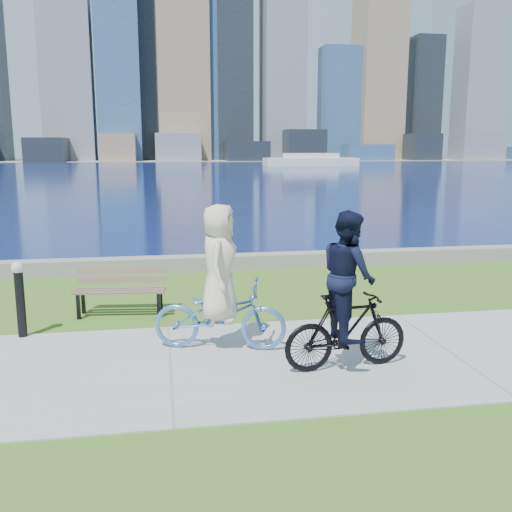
{
  "coord_description": "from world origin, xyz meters",
  "views": [
    {
      "loc": [
        -4.08,
        -7.36,
        2.92
      ],
      "look_at": [
        -2.47,
        2.08,
        1.1
      ],
      "focal_mm": 40.0,
      "sensor_mm": 36.0,
      "label": 1
    }
  ],
  "objects": [
    {
      "name": "ferry_far",
      "position": [
        20.67,
        84.52,
        0.86
      ],
      "size": [
        15.24,
        4.35,
        2.07
      ],
      "color": "silver",
      "rests_on": "ground"
    },
    {
      "name": "seawall",
      "position": [
        0.0,
        6.2,
        0.17
      ],
      "size": [
        90.0,
        0.5,
        0.35
      ],
      "primitive_type": "cube",
      "color": "slate",
      "rests_on": "ground"
    },
    {
      "name": "bollard_lamp",
      "position": [
        -6.24,
        1.66,
        0.7
      ],
      "size": [
        0.2,
        0.2,
        1.22
      ],
      "color": "black",
      "rests_on": "ground"
    },
    {
      "name": "cyclist_woman",
      "position": [
        -3.26,
        0.6,
        0.81
      ],
      "size": [
        1.14,
        2.05,
        2.12
      ],
      "rotation": [
        0.0,
        0.0,
        1.32
      ],
      "color": "#4F84C0",
      "rests_on": "ground"
    },
    {
      "name": "park_bench",
      "position": [
        -4.8,
        2.7,
        0.5
      ],
      "size": [
        1.62,
        0.71,
        0.81
      ],
      "rotation": [
        0.0,
        0.0,
        -0.11
      ],
      "color": "black",
      "rests_on": "ground"
    },
    {
      "name": "far_shore",
      "position": [
        0.0,
        130.0,
        0.06
      ],
      "size": [
        320.0,
        30.0,
        0.12
      ],
      "primitive_type": "cube",
      "color": "gray",
      "rests_on": "ground"
    },
    {
      "name": "cyclist_man",
      "position": [
        -1.69,
        -0.45,
        0.91
      ],
      "size": [
        0.71,
        1.75,
        2.12
      ],
      "rotation": [
        0.0,
        0.0,
        1.67
      ],
      "color": "black",
      "rests_on": "ground"
    },
    {
      "name": "concrete_path",
      "position": [
        0.0,
        0.0,
        0.01
      ],
      "size": [
        80.0,
        3.5,
        0.02
      ],
      "primitive_type": "cube",
      "color": "#989994",
      "rests_on": "ground"
    },
    {
      "name": "ground",
      "position": [
        0.0,
        0.0,
        0.0
      ],
      "size": [
        320.0,
        320.0,
        0.0
      ],
      "primitive_type": "plane",
      "color": "#396019",
      "rests_on": "ground"
    },
    {
      "name": "bay_water",
      "position": [
        0.0,
        72.0,
        0.0
      ],
      "size": [
        320.0,
        131.0,
        0.01
      ],
      "primitive_type": "cube",
      "color": "#0C1A50",
      "rests_on": "ground"
    },
    {
      "name": "city_skyline",
      "position": [
        0.32,
        129.04,
        23.92
      ],
      "size": [
        179.13,
        22.09,
        76.0
      ],
      "color": "#897054",
      "rests_on": "ground"
    }
  ]
}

